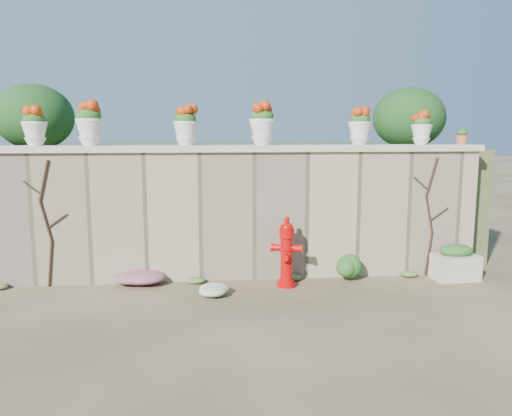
{
  "coord_description": "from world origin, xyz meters",
  "views": [
    {
      "loc": [
        -0.34,
        -5.93,
        2.31
      ],
      "look_at": [
        0.42,
        1.4,
        1.17
      ],
      "focal_mm": 35.0,
      "sensor_mm": 36.0,
      "label": 1
    }
  ],
  "objects": [
    {
      "name": "ground",
      "position": [
        0.0,
        0.0,
        0.0
      ],
      "size": [
        80.0,
        80.0,
        0.0
      ],
      "primitive_type": "plane",
      "color": "#483A24",
      "rests_on": "ground"
    },
    {
      "name": "stone_wall",
      "position": [
        0.0,
        1.8,
        1.0
      ],
      "size": [
        8.0,
        0.4,
        2.0
      ],
      "primitive_type": "cube",
      "color": "#9B8A67",
      "rests_on": "ground"
    },
    {
      "name": "wall_cap",
      "position": [
        0.0,
        1.8,
        2.05
      ],
      "size": [
        8.1,
        0.52,
        0.1
      ],
      "primitive_type": "cube",
      "color": "beige",
      "rests_on": "stone_wall"
    },
    {
      "name": "raised_fill",
      "position": [
        0.0,
        5.0,
        1.0
      ],
      "size": [
        9.0,
        6.0,
        2.0
      ],
      "primitive_type": "cube",
      "color": "#384C23",
      "rests_on": "ground"
    },
    {
      "name": "back_shrub_left",
      "position": [
        -3.2,
        3.0,
        2.55
      ],
      "size": [
        1.3,
        1.3,
        1.1
      ],
      "primitive_type": "ellipsoid",
      "color": "#143814",
      "rests_on": "raised_fill"
    },
    {
      "name": "back_shrub_right",
      "position": [
        3.4,
        3.0,
        2.55
      ],
      "size": [
        1.3,
        1.3,
        1.1
      ],
      "primitive_type": "ellipsoid",
      "color": "#143814",
      "rests_on": "raised_fill"
    },
    {
      "name": "vine_left",
      "position": [
        -2.67,
        1.58,
        0.99
      ],
      "size": [
        0.6,
        0.04,
        1.91
      ],
      "color": "black",
      "rests_on": "ground"
    },
    {
      "name": "vine_right",
      "position": [
        3.23,
        1.58,
        0.99
      ],
      "size": [
        0.6,
        0.04,
        1.91
      ],
      "color": "black",
      "rests_on": "ground"
    },
    {
      "name": "fire_hydrant",
      "position": [
        0.86,
        1.24,
        0.53
      ],
      "size": [
        0.46,
        0.33,
        1.06
      ],
      "rotation": [
        0.0,
        0.0,
        -0.32
      ],
      "color": "#BA0707",
      "rests_on": "ground"
    },
    {
      "name": "planter_box",
      "position": [
        3.56,
        1.29,
        0.26
      ],
      "size": [
        0.71,
        0.46,
        0.57
      ],
      "rotation": [
        0.0,
        0.0,
        0.09
      ],
      "color": "beige",
      "rests_on": "ground"
    },
    {
      "name": "green_shrub",
      "position": [
        1.82,
        1.38,
        0.26
      ],
      "size": [
        0.55,
        0.49,
        0.52
      ],
      "primitive_type": "ellipsoid",
      "color": "#1E5119",
      "rests_on": "ground"
    },
    {
      "name": "magenta_clump",
      "position": [
        -1.45,
        1.5,
        0.13
      ],
      "size": [
        1.0,
        0.67,
        0.27
      ],
      "primitive_type": "ellipsoid",
      "color": "#C0268B",
      "rests_on": "ground"
    },
    {
      "name": "white_flowers",
      "position": [
        -0.25,
        0.87,
        0.1
      ],
      "size": [
        0.56,
        0.45,
        0.2
      ],
      "primitive_type": "ellipsoid",
      "color": "white",
      "rests_on": "ground"
    },
    {
      "name": "urn_pot_0",
      "position": [
        -2.83,
        1.8,
        2.38
      ],
      "size": [
        0.36,
        0.36,
        0.57
      ],
      "color": "silver",
      "rests_on": "wall_cap"
    },
    {
      "name": "urn_pot_1",
      "position": [
        -2.03,
        1.8,
        2.42
      ],
      "size": [
        0.41,
        0.41,
        0.64
      ],
      "color": "silver",
      "rests_on": "wall_cap"
    },
    {
      "name": "urn_pot_2",
      "position": [
        -0.62,
        1.8,
        2.39
      ],
      "size": [
        0.37,
        0.37,
        0.58
      ],
      "color": "silver",
      "rests_on": "wall_cap"
    },
    {
      "name": "urn_pot_3",
      "position": [
        0.56,
        1.8,
        2.42
      ],
      "size": [
        0.41,
        0.41,
        0.64
      ],
      "color": "silver",
      "rests_on": "wall_cap"
    },
    {
      "name": "urn_pot_4",
      "position": [
        2.11,
        1.8,
        2.39
      ],
      "size": [
        0.37,
        0.37,
        0.58
      ],
      "color": "silver",
      "rests_on": "wall_cap"
    },
    {
      "name": "urn_pot_5",
      "position": [
        3.12,
        1.8,
        2.35
      ],
      "size": [
        0.33,
        0.33,
        0.51
      ],
      "color": "silver",
      "rests_on": "wall_cap"
    },
    {
      "name": "terracotta_pot",
      "position": [
        3.8,
        1.8,
        2.21
      ],
      "size": [
        0.2,
        0.2,
        0.24
      ],
      "color": "#C2573B",
      "rests_on": "wall_cap"
    }
  ]
}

